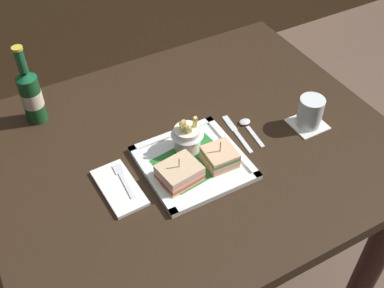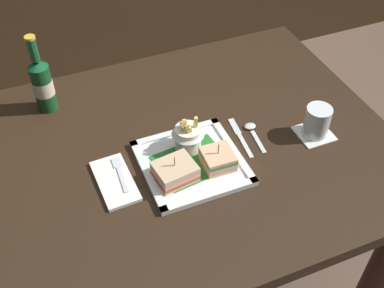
# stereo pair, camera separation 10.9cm
# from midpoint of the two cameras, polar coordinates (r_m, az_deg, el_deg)

# --- Properties ---
(ground_plane) EXTENTS (6.00, 6.00, 0.00)m
(ground_plane) POSITION_cam_midpoint_polar(r_m,az_deg,el_deg) (1.97, 1.67, -16.15)
(ground_plane) COLOR brown
(dining_table) EXTENTS (1.15, 0.94, 0.76)m
(dining_table) POSITION_cam_midpoint_polar(r_m,az_deg,el_deg) (1.46, 2.18, -4.04)
(dining_table) COLOR black
(dining_table) RESTS_ON ground_plane
(square_plate) EXTENTS (0.27, 0.27, 0.02)m
(square_plate) POSITION_cam_midpoint_polar(r_m,az_deg,el_deg) (1.30, 2.36, -2.41)
(square_plate) COLOR white
(square_plate) RESTS_ON dining_table
(sandwich_half_left) EXTENTS (0.12, 0.10, 0.08)m
(sandwich_half_left) POSITION_cam_midpoint_polar(r_m,az_deg,el_deg) (1.24, 0.46, -3.45)
(sandwich_half_left) COLOR #E3BF7B
(sandwich_half_left) RESTS_ON square_plate
(sandwich_half_right) EXTENTS (0.08, 0.09, 0.08)m
(sandwich_half_right) POSITION_cam_midpoint_polar(r_m,az_deg,el_deg) (1.28, 5.59, -1.92)
(sandwich_half_right) COLOR #E4C07B
(sandwich_half_right) RESTS_ON square_plate
(fries_cup) EXTENTS (0.09, 0.09, 0.12)m
(fries_cup) POSITION_cam_midpoint_polar(r_m,az_deg,el_deg) (1.30, 1.90, 1.06)
(fries_cup) COLOR silver
(fries_cup) RESTS_ON square_plate
(beer_bottle) EXTENTS (0.06, 0.06, 0.25)m
(beer_bottle) POSITION_cam_midpoint_polar(r_m,az_deg,el_deg) (1.47, -15.61, 6.99)
(beer_bottle) COLOR #164722
(beer_bottle) RESTS_ON dining_table
(drink_coaster) EXTENTS (0.10, 0.10, 0.00)m
(drink_coaster) POSITION_cam_midpoint_polar(r_m,az_deg,el_deg) (1.45, 16.60, 1.13)
(drink_coaster) COLOR silver
(drink_coaster) RESTS_ON dining_table
(water_glass) EXTENTS (0.07, 0.07, 0.09)m
(water_glass) POSITION_cam_midpoint_polar(r_m,az_deg,el_deg) (1.42, 16.93, 2.35)
(water_glass) COLOR silver
(water_glass) RESTS_ON dining_table
(folded_napkin) EXTENTS (0.10, 0.18, 0.01)m
(folded_napkin) POSITION_cam_midpoint_polar(r_m,az_deg,el_deg) (1.26, -6.84, -4.56)
(folded_napkin) COLOR white
(folded_napkin) RESTS_ON dining_table
(fork) EXTENTS (0.03, 0.13, 0.00)m
(fork) POSITION_cam_midpoint_polar(r_m,az_deg,el_deg) (1.27, -6.27, -3.51)
(fork) COLOR silver
(fork) RESTS_ON dining_table
(knife) EXTENTS (0.03, 0.17, 0.00)m
(knife) POSITION_cam_midpoint_polar(r_m,az_deg,el_deg) (1.39, 8.00, 0.92)
(knife) COLOR silver
(knife) RESTS_ON dining_table
(spoon) EXTENTS (0.04, 0.13, 0.01)m
(spoon) POSITION_cam_midpoint_polar(r_m,az_deg,el_deg) (1.41, 9.46, 1.58)
(spoon) COLOR silver
(spoon) RESTS_ON dining_table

